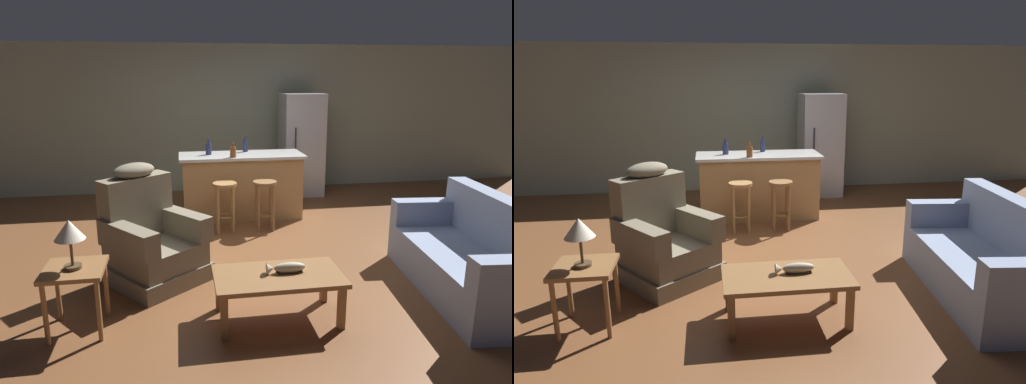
% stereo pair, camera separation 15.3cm
% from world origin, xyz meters
% --- Properties ---
extents(ground_plane, '(12.00, 12.00, 0.00)m').
position_xyz_m(ground_plane, '(0.00, 0.00, 0.00)').
color(ground_plane, brown).
extents(back_wall, '(12.00, 0.05, 2.60)m').
position_xyz_m(back_wall, '(0.00, 3.12, 1.30)').
color(back_wall, '#9EA88E').
rests_on(back_wall, ground_plane).
extents(coffee_table, '(1.10, 0.60, 0.42)m').
position_xyz_m(coffee_table, '(-0.10, -1.64, 0.36)').
color(coffee_table, olive).
rests_on(coffee_table, ground_plane).
extents(fish_figurine, '(0.34, 0.10, 0.10)m').
position_xyz_m(fish_figurine, '(-0.03, -1.62, 0.46)').
color(fish_figurine, '#4C3823').
rests_on(fish_figurine, coffee_table).
extents(couch, '(1.03, 1.98, 0.94)m').
position_xyz_m(couch, '(1.87, -1.44, 0.34)').
color(couch, '#8493B2').
rests_on(couch, ground_plane).
extents(recliner_near_lamp, '(1.18, 1.18, 1.20)m').
position_xyz_m(recliner_near_lamp, '(-1.21, -0.62, 0.42)').
color(recliner_near_lamp, '#756B56').
rests_on(recliner_near_lamp, ground_plane).
extents(end_table, '(0.48, 0.48, 0.56)m').
position_xyz_m(end_table, '(-1.77, -1.54, 0.46)').
color(end_table, olive).
rests_on(end_table, ground_plane).
extents(table_lamp, '(0.24, 0.24, 0.41)m').
position_xyz_m(table_lamp, '(-1.77, -1.56, 0.87)').
color(table_lamp, '#4C3823').
rests_on(table_lamp, end_table).
extents(kitchen_island, '(1.80, 0.70, 0.95)m').
position_xyz_m(kitchen_island, '(0.00, 1.35, 0.48)').
color(kitchen_island, '#AD7F4C').
rests_on(kitchen_island, ground_plane).
extents(bar_stool_left, '(0.32, 0.32, 0.68)m').
position_xyz_m(bar_stool_left, '(-0.31, 0.72, 0.47)').
color(bar_stool_left, '#A87A47').
rests_on(bar_stool_left, ground_plane).
extents(bar_stool_right, '(0.32, 0.32, 0.68)m').
position_xyz_m(bar_stool_right, '(0.23, 0.72, 0.47)').
color(bar_stool_right, olive).
rests_on(bar_stool_right, ground_plane).
extents(refrigerator, '(0.70, 0.69, 1.76)m').
position_xyz_m(refrigerator, '(1.22, 2.55, 0.88)').
color(refrigerator, '#B7B7BC').
rests_on(refrigerator, ground_plane).
extents(bottle_tall_green, '(0.09, 0.09, 0.21)m').
position_xyz_m(bottle_tall_green, '(-0.15, 1.10, 1.03)').
color(bottle_tall_green, brown).
rests_on(bottle_tall_green, kitchen_island).
extents(bottle_short_amber, '(0.08, 0.08, 0.23)m').
position_xyz_m(bottle_short_amber, '(0.09, 1.57, 1.04)').
color(bottle_short_amber, '#23284C').
rests_on(bottle_short_amber, kitchen_island).
extents(bottle_wine_dark, '(0.09, 0.09, 0.23)m').
position_xyz_m(bottle_wine_dark, '(-0.47, 1.40, 1.04)').
color(bottle_wine_dark, '#23284C').
rests_on(bottle_wine_dark, kitchen_island).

